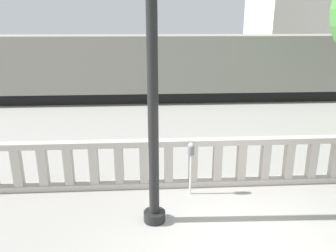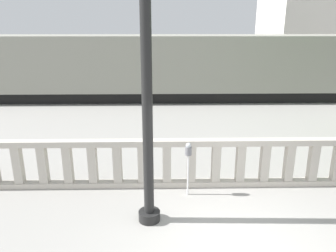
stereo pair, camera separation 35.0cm
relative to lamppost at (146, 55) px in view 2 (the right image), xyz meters
The scene contains 5 objects.
ground_plane 3.77m from the lamppost, 31.68° to the right, with size 160.00×160.00×0.00m, color gray.
balustrade 3.43m from the lamppost, 42.76° to the left, with size 16.50×0.24×1.20m.
lamppost is the anchor object (origin of this frame).
parking_meter 2.65m from the lamppost, 50.22° to the left, with size 0.15×0.15×1.28m.
train_near 11.38m from the lamppost, 93.05° to the left, with size 29.68×3.00×3.84m.
Camera 2 is at (-1.30, -4.81, 3.82)m, focal length 35.00 mm.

